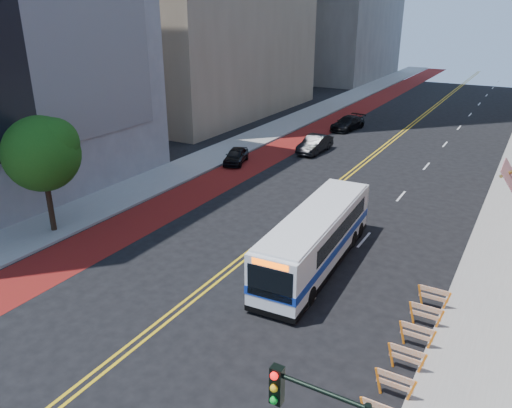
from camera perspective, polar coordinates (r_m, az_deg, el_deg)
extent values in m
plane|color=black|center=(20.61, -14.63, -15.93)|extent=(160.00, 160.00, 0.00)
cube|color=gray|center=(49.26, -0.58, 7.35)|extent=(4.00, 140.00, 0.15)
cube|color=maroon|center=(47.49, 3.51, 6.67)|extent=(3.60, 140.00, 0.01)
cube|color=gold|center=(44.69, 12.67, 5.20)|extent=(0.14, 140.00, 0.01)
cube|color=gold|center=(44.59, 13.11, 5.12)|extent=(0.14, 140.00, 0.01)
cube|color=silver|center=(22.38, 5.61, -11.88)|extent=(0.14, 2.20, 0.01)
cube|color=silver|center=(28.96, 12.23, -4.01)|extent=(0.14, 2.20, 0.01)
cube|color=silver|center=(36.12, 16.24, 0.87)|extent=(0.14, 2.20, 0.01)
cube|color=silver|center=(43.58, 18.90, 4.12)|extent=(0.14, 2.20, 0.01)
cube|color=silver|center=(51.20, 20.79, 6.40)|extent=(0.14, 2.20, 0.01)
cube|color=silver|center=(58.92, 22.20, 8.09)|extent=(0.14, 2.20, 0.01)
cube|color=silver|center=(66.70, 23.29, 9.38)|extent=(0.14, 2.20, 0.01)
cube|color=silver|center=(74.54, 24.15, 10.39)|extent=(0.14, 2.20, 0.01)
cube|color=silver|center=(82.40, 24.86, 11.22)|extent=(0.14, 2.20, 0.01)
cube|color=silver|center=(90.29, 25.44, 11.89)|extent=(0.14, 2.20, 0.01)
cube|color=silver|center=(98.19, 25.94, 12.46)|extent=(0.14, 2.20, 0.01)
cube|color=#B21419|center=(19.99, 27.18, 2.54)|extent=(0.75, 1.90, 1.05)
cube|color=orange|center=(16.97, 14.19, -21.59)|extent=(1.25, 0.05, 0.22)
cube|color=orange|center=(18.46, 13.80, -19.01)|extent=(0.32, 0.06, 0.99)
cube|color=orange|center=(18.31, 17.29, -19.85)|extent=(0.32, 0.06, 0.99)
cube|color=orange|center=(18.12, 15.67, -18.48)|extent=(1.25, 0.05, 0.22)
cube|color=orange|center=(18.34, 15.55, -19.32)|extent=(1.25, 0.05, 0.18)
cube|color=orange|center=(19.64, 15.17, -16.30)|extent=(0.32, 0.06, 0.99)
cube|color=orange|center=(19.50, 18.41, -17.05)|extent=(0.32, 0.06, 0.99)
cube|color=orange|center=(19.32, 16.91, -15.75)|extent=(1.25, 0.05, 0.22)
cube|color=orange|center=(19.53, 16.80, -16.57)|extent=(1.25, 0.05, 0.18)
cube|color=orange|center=(20.88, 16.35, -13.90)|extent=(0.32, 0.06, 0.99)
cube|color=orange|center=(20.74, 19.37, -14.57)|extent=(0.32, 0.06, 0.99)
cube|color=orange|center=(20.57, 17.99, -13.33)|extent=(1.25, 0.05, 0.22)
cube|color=orange|center=(20.77, 17.87, -14.13)|extent=(1.25, 0.05, 0.18)
cube|color=orange|center=(22.15, 17.38, -11.76)|extent=(0.32, 0.06, 0.99)
cube|color=orange|center=(22.02, 20.21, -12.37)|extent=(0.32, 0.06, 0.99)
cube|color=orange|center=(21.86, 18.91, -11.19)|extent=(1.25, 0.05, 0.22)
cube|color=orange|center=(22.05, 18.80, -11.96)|extent=(1.25, 0.05, 0.18)
cube|color=orange|center=(23.45, 18.28, -9.86)|extent=(0.32, 0.06, 0.99)
cube|color=orange|center=(23.33, 20.94, -10.41)|extent=(0.32, 0.06, 0.99)
cube|color=orange|center=(23.19, 19.73, -9.30)|extent=(1.25, 0.05, 0.22)
cube|color=orange|center=(23.36, 19.62, -10.03)|extent=(1.25, 0.05, 0.18)
cylinder|color=black|center=(30.93, -22.48, -0.02)|extent=(0.32, 0.32, 3.20)
sphere|color=#15430E|center=(30.03, -23.29, 5.30)|extent=(4.20, 4.20, 4.20)
sphere|color=#15430E|center=(29.65, -22.15, 6.49)|extent=(2.80, 2.80, 2.80)
sphere|color=#15430E|center=(30.16, -24.44, 5.98)|extent=(2.40, 2.40, 2.40)
cylinder|color=black|center=(10.96, 7.39, -20.39)|extent=(2.00, 0.10, 0.10)
cube|color=black|center=(11.46, 2.41, -19.96)|extent=(0.28, 0.22, 0.95)
sphere|color=red|center=(11.14, 2.09, -19.04)|extent=(0.18, 0.18, 0.18)
sphere|color=yellow|center=(11.35, 2.06, -20.30)|extent=(0.18, 0.18, 0.18)
sphere|color=#0CA526|center=(11.58, 2.04, -21.51)|extent=(0.18, 0.18, 0.18)
cube|color=white|center=(25.10, 6.85, -3.81)|extent=(2.88, 10.86, 2.55)
cube|color=#1334A1|center=(25.27, 6.81, -4.59)|extent=(2.92, 10.89, 0.40)
cube|color=black|center=(25.54, 7.45, -2.33)|extent=(2.76, 7.64, 0.85)
cube|color=black|center=(20.63, 1.61, -9.08)|extent=(2.05, 0.20, 1.43)
cube|color=black|center=(29.66, 10.50, 0.88)|extent=(1.87, 0.19, 0.90)
cube|color=#FF5905|center=(20.18, 1.62, -6.91)|extent=(1.63, 0.16, 0.27)
cube|color=white|center=(24.56, 6.98, -1.03)|extent=(2.74, 10.31, 0.11)
cube|color=black|center=(25.68, 6.72, -6.38)|extent=(2.91, 10.88, 0.27)
cylinder|color=black|center=(23.19, 1.23, -9.16)|extent=(0.31, 0.91, 0.90)
cylinder|color=black|center=(22.49, 6.16, -10.37)|extent=(0.31, 0.91, 0.90)
cylinder|color=black|center=(28.48, 6.87, -3.13)|extent=(0.31, 0.91, 0.90)
cylinder|color=black|center=(27.91, 10.95, -3.92)|extent=(0.31, 0.91, 0.90)
cylinder|color=black|center=(29.59, 7.75, -2.18)|extent=(0.31, 0.91, 0.90)
cylinder|color=black|center=(29.05, 11.68, -2.92)|extent=(0.31, 0.91, 0.90)
imported|color=black|center=(41.93, -2.29, 5.54)|extent=(2.56, 4.05, 1.29)
imported|color=black|center=(45.38, 6.74, 6.83)|extent=(1.80, 4.67, 1.52)
imported|color=black|center=(54.41, 10.44, 9.07)|extent=(2.78, 5.14, 1.41)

